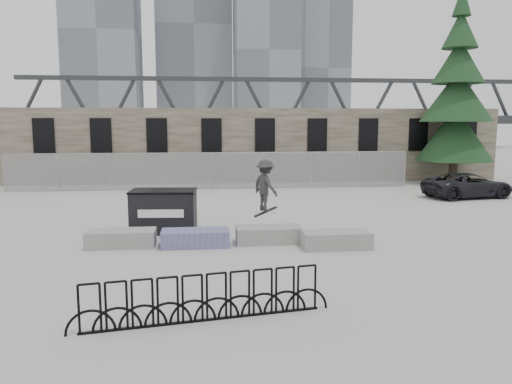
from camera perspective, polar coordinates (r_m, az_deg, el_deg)
The scene contains 14 objects.
ground at distance 15.38m, azimuth -3.93°, elevation -5.85°, with size 120.00×120.00×0.00m, color #AAAAA5.
stone_wall at distance 31.20m, azimuth -5.13°, elevation 5.36°, with size 36.00×2.58×4.50m.
chainlink_fence at distance 27.56m, azimuth -4.96°, elevation 2.47°, with size 22.06×0.06×2.02m.
planter_far_left at distance 15.42m, azimuth -15.14°, elevation -5.06°, with size 2.00×0.90×0.49m.
planter_center_left at distance 15.03m, azimuth -6.95°, elevation -5.17°, with size 2.00×0.90×0.49m.
planter_center_right at distance 15.38m, azimuth 1.47°, elevation -4.81°, with size 2.00×0.90×0.49m.
planter_offset at distance 14.92m, azimuth 9.13°, elevation -5.32°, with size 2.00×0.90×0.49m.
dumpster at distance 17.06m, azimuth -10.49°, elevation -2.12°, with size 2.26×1.48×1.43m.
bike_rack at distance 9.49m, azimuth -5.89°, elevation -12.01°, with size 4.88×0.89×0.90m.
spruce_tree at distance 31.98m, azimuth 21.96°, elevation 9.60°, with size 4.40×4.40×11.50m.
skyline_towers at distance 110.08m, azimuth -6.56°, elevation 16.90°, with size 58.00×28.00×48.00m.
truss_bridge at distance 70.72m, azimuth 2.49°, elevation 8.37°, with size 70.00×3.00×9.80m.
suv at distance 26.54m, azimuth 23.08°, elevation 0.72°, with size 2.02×4.38×1.22m, color black.
skateboarder at distance 16.07m, azimuth 1.09°, elevation 0.74°, with size 1.07×1.24×1.86m.
Camera 1 is at (-0.54, -14.92, 3.68)m, focal length 35.00 mm.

